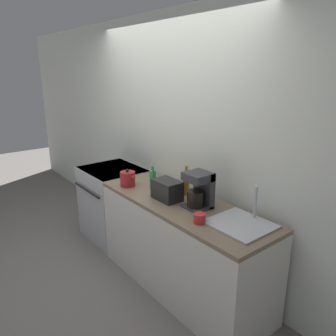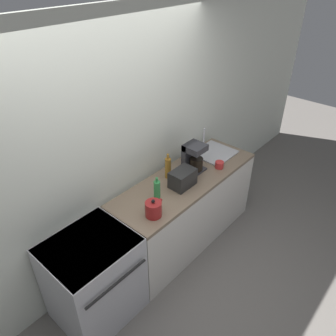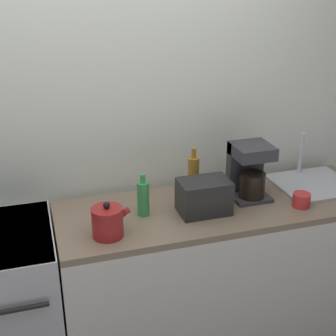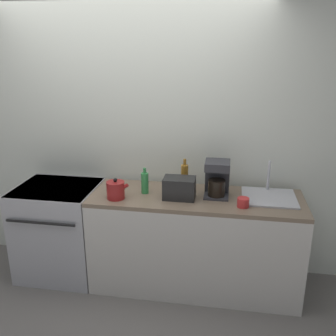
# 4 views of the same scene
# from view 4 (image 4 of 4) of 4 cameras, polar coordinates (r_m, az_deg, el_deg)

# --- Properties ---
(ground_plane) EXTENTS (12.00, 12.00, 0.00)m
(ground_plane) POSITION_cam_4_polar(r_m,az_deg,el_deg) (3.54, -7.72, -18.91)
(ground_plane) COLOR slate
(wall_back) EXTENTS (8.00, 0.05, 2.60)m
(wall_back) POSITION_cam_4_polar(r_m,az_deg,el_deg) (3.59, -5.40, 4.83)
(wall_back) COLOR silver
(wall_back) RESTS_ON ground_plane
(stove) EXTENTS (0.74, 0.68, 0.88)m
(stove) POSITION_cam_4_polar(r_m,az_deg,el_deg) (3.77, -16.11, -8.93)
(stove) COLOR #B7B7BC
(stove) RESTS_ON ground_plane
(counter_block) EXTENTS (1.84, 0.62, 0.88)m
(counter_block) POSITION_cam_4_polar(r_m,az_deg,el_deg) (3.44, 4.15, -11.13)
(counter_block) COLOR silver
(counter_block) RESTS_ON ground_plane
(kettle) EXTENTS (0.19, 0.15, 0.18)m
(kettle) POSITION_cam_4_polar(r_m,az_deg,el_deg) (3.20, -7.96, -3.33)
(kettle) COLOR maroon
(kettle) RESTS_ON counter_block
(toaster) EXTENTS (0.27, 0.18, 0.18)m
(toaster) POSITION_cam_4_polar(r_m,az_deg,el_deg) (3.17, 1.74, -3.06)
(toaster) COLOR black
(toaster) RESTS_ON counter_block
(coffee_maker) EXTENTS (0.21, 0.21, 0.32)m
(coffee_maker) POSITION_cam_4_polar(r_m,az_deg,el_deg) (3.23, 7.49, -1.50)
(coffee_maker) COLOR #333338
(coffee_maker) RESTS_ON counter_block
(sink_tray) EXTENTS (0.45, 0.42, 0.28)m
(sink_tray) POSITION_cam_4_polar(r_m,az_deg,el_deg) (3.32, 15.12, -4.17)
(sink_tray) COLOR #B7B7BC
(sink_tray) RESTS_ON counter_block
(bottle_green) EXTENTS (0.06, 0.06, 0.23)m
(bottle_green) POSITION_cam_4_polar(r_m,az_deg,el_deg) (3.28, -3.55, -2.23)
(bottle_green) COLOR #338C47
(bottle_green) RESTS_ON counter_block
(bottle_amber) EXTENTS (0.06, 0.06, 0.28)m
(bottle_amber) POSITION_cam_4_polar(r_m,az_deg,el_deg) (3.36, 2.54, -1.32)
(bottle_amber) COLOR #9E6B23
(bottle_amber) RESTS_ON counter_block
(cup_red) EXTENTS (0.10, 0.10, 0.08)m
(cup_red) POSITION_cam_4_polar(r_m,az_deg,el_deg) (3.09, 11.37, -5.16)
(cup_red) COLOR red
(cup_red) RESTS_ON counter_block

